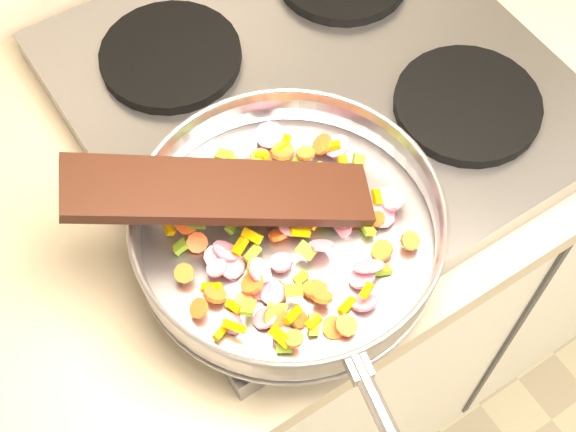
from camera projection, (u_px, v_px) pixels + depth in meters
cooktop at (315, 93)px, 1.07m from camera, size 0.60×0.60×0.04m
grate_fl at (284, 206)px, 0.95m from camera, size 0.19×0.19×0.02m
grate_fr at (467, 105)px, 1.03m from camera, size 0.19×0.19×0.02m
grate_bl at (171, 56)px, 1.07m from camera, size 0.19×0.19×0.02m
saute_pan at (289, 227)px, 0.89m from camera, size 0.39×0.55×0.06m
vegetable_heap at (285, 231)px, 0.90m from camera, size 0.29×0.30×0.05m
wooden_spatula at (222, 191)px, 0.87m from camera, size 0.33×0.21×0.11m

